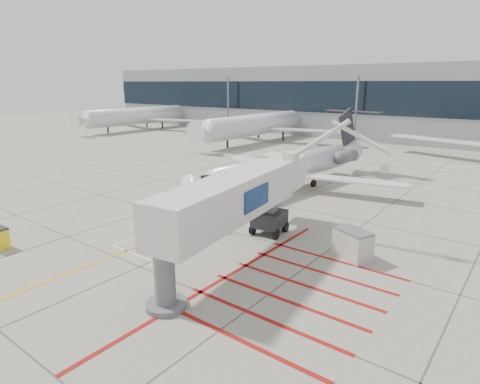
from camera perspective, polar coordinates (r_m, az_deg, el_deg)
The scene contains 10 objects.
ground_plane at distance 27.70m, azimuth -7.62°, elevation -7.61°, with size 260.00×260.00×0.00m, color gray.
regional_jet at distance 39.41m, azimuth 4.85°, elevation 5.15°, with size 23.09×29.11×7.63m, color white, non-canonical shape.
jet_bridge at distance 23.97m, azimuth -1.51°, elevation -2.11°, with size 8.41×17.76×7.10m, color silver, non-canonical shape.
pushback_tug at distance 29.16m, azimuth -11.23°, elevation -5.32°, with size 2.05×1.28×1.19m, color #9B250F, non-canonical shape.
baggage_cart at distance 29.97m, azimuth -4.32°, elevation -4.46°, with size 1.94×1.22×1.22m, color #5C5C61, non-canonical shape.
ground_power_unit at distance 26.34m, azimuth 15.68°, elevation -7.14°, with size 2.33×1.36×1.84m, color beige, non-canonical shape.
cone_nose at distance 35.10m, azimuth -3.32°, elevation -2.10°, with size 0.34×0.34×0.48m, color orange.
cone_side at distance 33.02m, azimuth -1.72°, elevation -3.19°, with size 0.37×0.37×0.51m, color #EE540C.
bg_aircraft_a at distance 99.81m, azimuth -13.06°, elevation 12.01°, with size 34.02×37.80×11.34m, color silver, non-canonical shape.
bg_aircraft_b at distance 77.02m, azimuth 3.65°, elevation 11.54°, with size 34.30×38.11×11.43m, color silver, non-canonical shape.
Camera 1 is at (18.23, -17.88, 10.72)m, focal length 30.00 mm.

